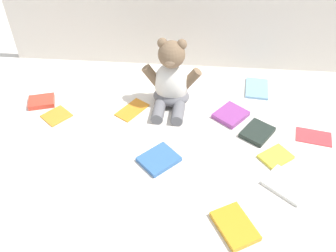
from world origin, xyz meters
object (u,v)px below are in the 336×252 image
book_case_0 (231,115)px  book_case_6 (287,185)px  book_case_1 (235,226)px  book_case_7 (42,102)px  book_case_3 (56,115)px  book_case_10 (257,88)px  book_case_4 (257,132)px  book_case_2 (159,159)px  teddy_bear (171,82)px  book_case_8 (132,109)px  book_case_9 (276,157)px  book_case_5 (314,136)px

book_case_0 → book_case_6: bearing=-24.5°
book_case_1 → book_case_7: size_ratio=1.34×
book_case_3 → book_case_10: book_case_10 is taller
book_case_3 → book_case_4: bearing=37.1°
book_case_7 → book_case_6: bearing=52.1°
book_case_3 → book_case_7: bearing=178.6°
book_case_1 → book_case_2: bearing=-73.6°
teddy_bear → book_case_8: 0.19m
book_case_0 → book_case_3: size_ratio=1.22×
book_case_1 → book_case_4: bearing=-133.1°
book_case_3 → book_case_10: size_ratio=0.69×
book_case_4 → book_case_6: bearing=141.2°
book_case_0 → book_case_9: size_ratio=1.11×
book_case_7 → book_case_5: bearing=66.9°
book_case_6 → book_case_7: (-0.90, 0.34, 0.00)m
book_case_5 → book_case_7: bearing=95.0°
teddy_bear → book_case_0: (0.23, -0.06, -0.09)m
book_case_0 → book_case_5: size_ratio=0.93×
book_case_1 → book_case_3: 0.78m
book_case_0 → book_case_10: bearing=96.8°
book_case_6 → book_case_7: 0.96m
teddy_bear → book_case_9: (0.37, -0.27, -0.10)m
teddy_bear → book_case_1: bearing=-65.2°
teddy_bear → book_case_1: size_ratio=2.08×
book_case_1 → book_case_7: 0.88m
book_case_2 → book_case_6: (0.41, -0.07, -0.00)m
book_case_5 → book_case_7: (-1.03, 0.11, 0.01)m
book_case_0 → book_case_10: (0.12, 0.18, -0.00)m
book_case_3 → book_case_2: bearing=14.6°
book_case_9 → book_case_5: bearing=89.2°
book_case_0 → book_case_6: book_case_0 is taller
book_case_9 → book_case_10: 0.38m
book_case_9 → book_case_7: bearing=-141.9°
book_case_8 → book_case_2: bearing=-30.0°
book_case_0 → book_case_8: book_case_0 is taller
book_case_2 → book_case_3: (-0.41, 0.19, -0.00)m
book_case_5 → book_case_9: book_case_9 is taller
book_case_2 → book_case_10: 0.56m
book_case_8 → book_case_10: (0.49, 0.18, 0.00)m
teddy_bear → book_case_6: 0.56m
book_case_10 → book_case_7: bearing=16.5°
book_case_0 → book_case_5: 0.30m
teddy_bear → book_case_10: teddy_bear is taller
book_case_1 → book_case_2: same height
book_case_4 → book_case_9: book_case_4 is taller
book_case_4 → book_case_8: (-0.47, 0.10, -0.00)m
book_case_5 → book_case_3: bearing=98.8°
book_case_8 → book_case_1: bearing=-20.2°
book_case_0 → book_case_7: (-0.74, 0.02, 0.00)m
book_case_4 → book_case_8: bearing=23.1°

